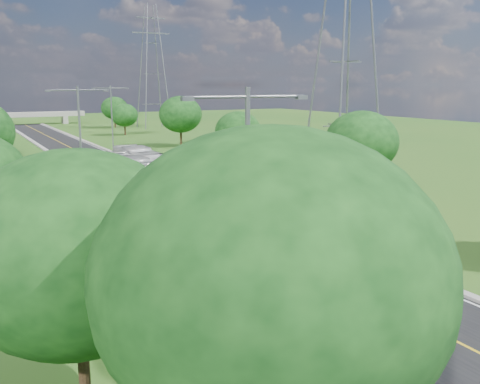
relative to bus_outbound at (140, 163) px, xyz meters
name	(u,v)px	position (x,y,z in m)	size (l,w,h in m)	color
ground	(105,165)	(-0.80, 11.97, -1.73)	(260.00, 260.00, 0.00)	#245618
road	(94,159)	(-0.80, 17.97, -1.70)	(8.00, 150.00, 0.06)	black
curb_left	(62,161)	(-5.05, 17.97, -1.62)	(0.50, 150.00, 0.22)	gray
curb_right	(124,157)	(3.45, 17.97, -1.62)	(0.50, 150.00, 0.22)	gray
speed_limit_sign	(217,175)	(4.40, -10.04, -0.13)	(0.55, 0.09, 2.40)	slate
overpass	(24,115)	(-0.80, 91.97, 0.68)	(30.00, 3.00, 3.20)	gray
streetlight_near_left	(247,184)	(-6.80, -36.03, 4.21)	(5.90, 0.25, 10.00)	slate
streetlight_mid_left	(80,129)	(-6.80, -3.03, 4.21)	(5.90, 0.25, 10.00)	slate
streetlight_far_right	(112,111)	(5.20, 29.97, 4.21)	(5.90, 0.25, 10.00)	slate
power_tower_near	(346,48)	(21.20, -8.03, 12.27)	(9.00, 6.40, 28.00)	slate
power_tower_far	(152,68)	(25.20, 66.97, 12.27)	(9.00, 6.40, 28.00)	slate
tree_la	(77,251)	(-14.80, -40.03, 3.53)	(7.14, 7.14, 8.30)	black
tree_lf	(270,278)	(-11.80, -46.03, 4.15)	(7.98, 7.98, 9.28)	black
tree_rb	(361,142)	(15.20, -18.03, 3.22)	(6.72, 6.72, 7.82)	black
tree_rc	(238,131)	(14.20, 3.97, 2.60)	(5.88, 5.88, 6.84)	black
tree_rd	(180,114)	(16.20, 27.97, 3.53)	(7.14, 7.14, 8.30)	black
tree_re	(124,115)	(13.70, 51.97, 2.29)	(5.46, 5.46, 6.35)	black
tree_rf	(114,108)	(17.20, 71.97, 2.91)	(6.30, 6.30, 7.33)	black
bus_outbound	(140,163)	(0.00, 0.00, 0.00)	(2.81, 12.02, 3.35)	silver
bus_inbound	(132,172)	(-2.38, -4.76, -0.07)	(2.69, 11.51, 3.21)	beige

